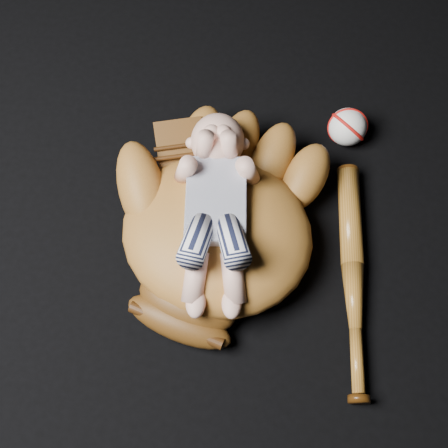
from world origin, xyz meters
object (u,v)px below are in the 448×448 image
object	(u,v)px
baseball_glove	(217,229)
baseball	(348,127)
newborn_baby	(216,215)
baseball_bat	(353,278)

from	to	relation	value
baseball_glove	baseball	distance (m)	0.35
newborn_baby	baseball_glove	bearing A→B (deg)	-42.45
baseball_glove	newborn_baby	size ratio (longest dim) A/B	1.33
newborn_baby	baseball_bat	bearing A→B (deg)	-15.53
newborn_baby	baseball	world-z (taller)	newborn_baby
baseball	baseball_bat	bearing A→B (deg)	-89.00
baseball_glove	newborn_baby	xyz separation A→B (m)	(-0.00, 0.00, 0.05)
newborn_baby	baseball	distance (m)	0.36
baseball_glove	baseball_bat	xyz separation A→B (m)	(0.24, -0.05, -0.05)
newborn_baby	baseball_bat	world-z (taller)	newborn_baby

